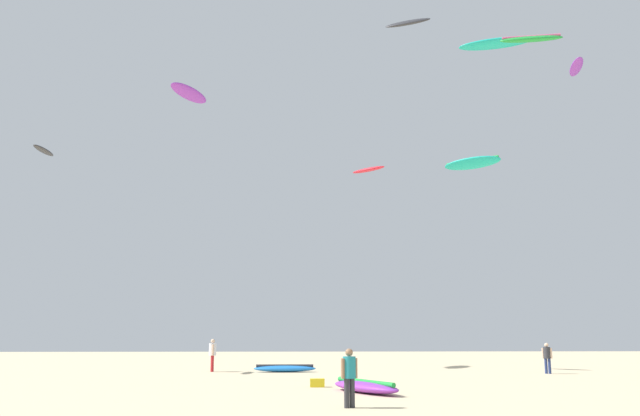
# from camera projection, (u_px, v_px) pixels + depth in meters

# --- Properties ---
(person_foreground) EXTENTS (0.49, 0.37, 1.65)m
(person_foreground) POSITION_uv_depth(u_px,v_px,m) (349.00, 373.00, 18.63)
(person_foreground) COLOR #2D2D33
(person_foreground) RESTS_ON ground
(person_midground) EXTENTS (0.45, 0.35, 1.55)m
(person_midground) POSITION_uv_depth(u_px,v_px,m) (547.00, 356.00, 33.65)
(person_midground) COLOR navy
(person_midground) RESTS_ON ground
(person_left) EXTENTS (0.39, 0.57, 1.74)m
(person_left) POSITION_uv_depth(u_px,v_px,m) (213.00, 352.00, 35.36)
(person_left) COLOR #B21E23
(person_left) RESTS_ON ground
(kite_grounded_near) EXTENTS (2.69, 3.86, 0.45)m
(kite_grounded_near) POSITION_uv_depth(u_px,v_px,m) (365.00, 387.00, 23.00)
(kite_grounded_near) COLOR purple
(kite_grounded_near) RESTS_ON ground
(kite_grounded_mid) EXTENTS (3.34, 1.01, 0.41)m
(kite_grounded_mid) POSITION_uv_depth(u_px,v_px,m) (285.00, 368.00, 34.89)
(kite_grounded_mid) COLOR blue
(kite_grounded_mid) RESTS_ON ground
(cooler_box) EXTENTS (0.56, 0.36, 0.32)m
(cooler_box) POSITION_uv_depth(u_px,v_px,m) (317.00, 383.00, 25.43)
(cooler_box) COLOR yellow
(cooler_box) RESTS_ON ground
(kite_aloft_0) EXTENTS (2.25, 1.47, 0.52)m
(kite_aloft_0) POSITION_uv_depth(u_px,v_px,m) (408.00, 23.00, 30.89)
(kite_aloft_0) COLOR #2D2D33
(kite_aloft_1) EXTENTS (1.77, 3.11, 0.59)m
(kite_aloft_1) POSITION_uv_depth(u_px,v_px,m) (576.00, 67.00, 40.76)
(kite_aloft_1) COLOR purple
(kite_aloft_3) EXTENTS (3.54, 3.11, 0.79)m
(kite_aloft_3) POSITION_uv_depth(u_px,v_px,m) (472.00, 163.00, 40.24)
(kite_aloft_3) COLOR #19B29E
(kite_aloft_4) EXTENTS (4.38, 2.47, 0.48)m
(kite_aloft_4) POSITION_uv_depth(u_px,v_px,m) (495.00, 44.00, 38.84)
(kite_aloft_4) COLOR #19B29E
(kite_aloft_5) EXTENTS (0.76, 2.28, 0.34)m
(kite_aloft_5) POSITION_uv_depth(u_px,v_px,m) (44.00, 150.00, 36.48)
(kite_aloft_5) COLOR #2D2D33
(kite_aloft_6) EXTENTS (3.17, 1.45, 0.60)m
(kite_aloft_6) POSITION_uv_depth(u_px,v_px,m) (531.00, 39.00, 32.56)
(kite_aloft_6) COLOR green
(kite_aloft_7) EXTENTS (2.20, 2.14, 0.35)m
(kite_aloft_7) POSITION_uv_depth(u_px,v_px,m) (368.00, 170.00, 39.61)
(kite_aloft_7) COLOR red
(kite_aloft_9) EXTENTS (2.66, 4.00, 0.74)m
(kite_aloft_9) POSITION_uv_depth(u_px,v_px,m) (189.00, 93.00, 43.41)
(kite_aloft_9) COLOR purple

